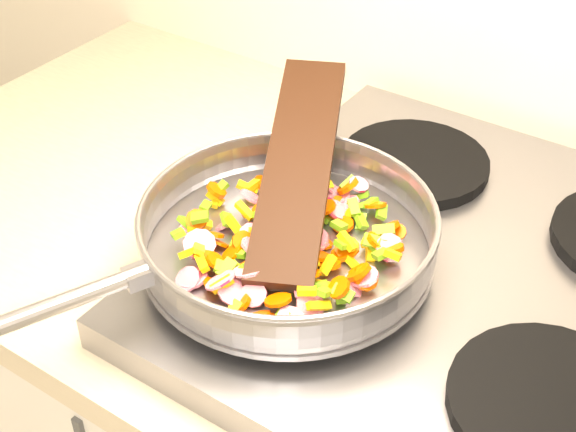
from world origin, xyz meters
The scene contains 7 objects.
cooktop centered at (-0.70, 1.67, 0.92)m, with size 0.60×0.60×0.04m, color #939399.
grate_fl centered at (-0.84, 1.52, 0.95)m, with size 0.19×0.19×0.02m, color black.
grate_fr centered at (-0.56, 1.52, 0.95)m, with size 0.19×0.19×0.02m, color black.
grate_bl centered at (-0.84, 1.81, 0.95)m, with size 0.19×0.19×0.02m, color black.
saute_pan centered at (-0.87, 1.56, 0.99)m, with size 0.36×0.50×0.06m.
vegetable_heap centered at (-0.87, 1.56, 0.98)m, with size 0.25×0.26×0.05m.
wooden_spatula centered at (-0.90, 1.62, 1.02)m, with size 0.32×0.07×0.01m, color black.
Camera 1 is at (-0.50, 1.01, 1.52)m, focal length 50.00 mm.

